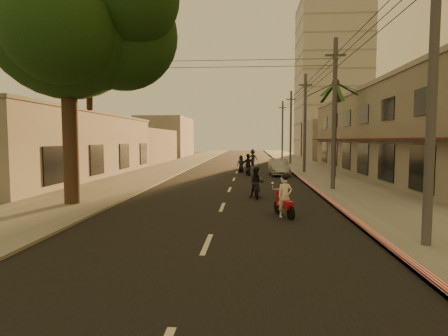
{
  "coord_description": "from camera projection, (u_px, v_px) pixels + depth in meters",
  "views": [
    {
      "loc": [
        1.26,
        -14.69,
        3.07
      ],
      "look_at": [
        -0.12,
        4.77,
        1.59
      ],
      "focal_mm": 30.0,
      "sensor_mm": 36.0,
      "label": 1
    }
  ],
  "objects": [
    {
      "name": "ground",
      "position": [
        219.0,
        217.0,
        14.93
      ],
      "size": [
        160.0,
        160.0,
        0.0
      ],
      "primitive_type": "plane",
      "color": "#383023",
      "rests_on": "ground"
    },
    {
      "name": "road",
      "position": [
        237.0,
        172.0,
        34.82
      ],
      "size": [
        10.0,
        140.0,
        0.02
      ],
      "primitive_type": "cube",
      "color": "black",
      "rests_on": "ground"
    },
    {
      "name": "sidewalk_right",
      "position": [
        318.0,
        172.0,
        34.29
      ],
      "size": [
        5.0,
        140.0,
        0.12
      ],
      "primitive_type": "cube",
      "color": "slate",
      "rests_on": "ground"
    },
    {
      "name": "sidewalk_left",
      "position": [
        158.0,
        171.0,
        35.34
      ],
      "size": [
        5.0,
        140.0,
        0.12
      ],
      "primitive_type": "cube",
      "color": "slate",
      "rests_on": "ground"
    },
    {
      "name": "curb_stripe",
      "position": [
        299.0,
        177.0,
        29.48
      ],
      "size": [
        0.2,
        60.0,
        0.2
      ],
      "primitive_type": "cube",
      "color": "red",
      "rests_on": "ground"
    },
    {
      "name": "shophouse_row",
      "position": [
        401.0,
        133.0,
        31.58
      ],
      "size": [
        8.8,
        34.2,
        7.3
      ],
      "color": "gray",
      "rests_on": "ground"
    },
    {
      "name": "left_building",
      "position": [
        58.0,
        146.0,
        29.64
      ],
      "size": [
        8.2,
        24.2,
        5.2
      ],
      "color": "gray",
      "rests_on": "ground"
    },
    {
      "name": "distant_tower",
      "position": [
        331.0,
        80.0,
        68.45
      ],
      "size": [
        12.1,
        12.1,
        28.0
      ],
      "color": "#B7B5B2",
      "rests_on": "ground"
    },
    {
      "name": "broadleaf_tree",
      "position": [
        77.0,
        20.0,
        16.88
      ],
      "size": [
        9.6,
        8.7,
        12.1
      ],
      "color": "black",
      "rests_on": "ground"
    },
    {
      "name": "palm_tree",
      "position": [
        336.0,
        88.0,
        29.74
      ],
      "size": [
        5.0,
        5.0,
        8.2
      ],
      "color": "black",
      "rests_on": "ground"
    },
    {
      "name": "utility_poles",
      "position": [
        305.0,
        101.0,
        33.89
      ],
      "size": [
        1.2,
        48.26,
        9.0
      ],
      "color": "#38383A",
      "rests_on": "ground"
    },
    {
      "name": "filler_right",
      "position": [
        332.0,
        140.0,
        58.48
      ],
      "size": [
        8.0,
        14.0,
        6.0
      ],
      "primitive_type": "cube",
      "color": "gray",
      "rests_on": "ground"
    },
    {
      "name": "filler_left_near",
      "position": [
        135.0,
        146.0,
        49.56
      ],
      "size": [
        8.0,
        14.0,
        4.4
      ],
      "primitive_type": "cube",
      "color": "gray",
      "rests_on": "ground"
    },
    {
      "name": "filler_left_far",
      "position": [
        166.0,
        137.0,
        67.37
      ],
      "size": [
        8.0,
        14.0,
        7.0
      ],
      "primitive_type": "cube",
      "color": "gray",
      "rests_on": "ground"
    },
    {
      "name": "scooter_red",
      "position": [
        285.0,
        198.0,
        14.75
      ],
      "size": [
        0.95,
        1.72,
        1.76
      ],
      "rotation": [
        0.0,
        0.0,
        0.34
      ],
      "color": "black",
      "rests_on": "ground"
    },
    {
      "name": "scooter_mid_a",
      "position": [
        257.0,
        184.0,
        19.63
      ],
      "size": [
        0.83,
        1.73,
        1.69
      ],
      "rotation": [
        0.0,
        0.0,
        0.04
      ],
      "color": "black",
      "rests_on": "ground"
    },
    {
      "name": "scooter_mid_b",
      "position": [
        248.0,
        166.0,
        31.97
      ],
      "size": [
        1.15,
        1.91,
        1.88
      ],
      "rotation": [
        0.0,
        0.0,
        0.13
      ],
      "color": "black",
      "rests_on": "ground"
    },
    {
      "name": "scooter_far_a",
      "position": [
        241.0,
        165.0,
        34.79
      ],
      "size": [
        0.87,
        1.67,
        1.63
      ],
      "rotation": [
        0.0,
        0.0,
        -0.11
      ],
      "color": "black",
      "rests_on": "ground"
    },
    {
      "name": "scooter_far_b",
      "position": [
        253.0,
        158.0,
        44.3
      ],
      "size": [
        1.37,
        1.98,
        1.95
      ],
      "rotation": [
        0.0,
        0.0,
        -0.13
      ],
      "color": "black",
      "rests_on": "ground"
    },
    {
      "name": "parked_car",
      "position": [
        279.0,
        167.0,
        32.06
      ],
      "size": [
        1.91,
        4.37,
        1.39
      ],
      "primitive_type": "imported",
      "rotation": [
        0.0,
        0.0,
        0.05
      ],
      "color": "gray",
      "rests_on": "ground"
    }
  ]
}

